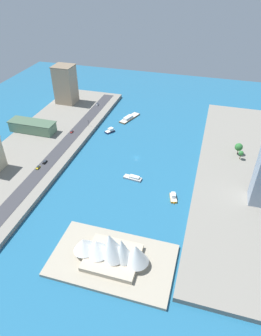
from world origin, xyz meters
TOP-DOWN VIEW (x-y plane):
  - ground_plane at (0.00, 0.00)m, footprint 440.00×440.00m
  - quay_west at (-86.51, 0.00)m, footprint 70.00×240.00m
  - quay_east at (86.51, 0.00)m, footprint 70.00×240.00m
  - peninsula_point at (-14.80, 105.49)m, footprint 69.42×40.89m
  - road_strip at (65.52, 0.00)m, footprint 11.76×228.00m
  - water_taxi_orange at (-38.82, 43.15)m, footprint 6.79×11.29m
  - patrol_launch_navy at (36.50, -35.64)m, footprint 9.17×10.49m
  - barge_flat_brown at (26.53, -67.67)m, footprint 15.97×28.74m
  - yacht_sleek_gray at (-5.24, 29.41)m, footprint 15.40×6.31m
  - terminal_long_green at (104.63, -10.69)m, footprint 44.16×14.97m
  - apartment_midrise_tan at (103.69, -81.99)m, footprint 21.46×20.07m
  - suv_black at (67.79, 33.42)m, footprint 1.95×4.93m
  - pickup_red at (68.59, -18.52)m, footprint 1.91×4.27m
  - taxi_yellow_cab at (69.26, 41.59)m, footprint 1.95×4.68m
  - van_white at (67.87, -82.91)m, footprint 2.01×4.57m
  - traffic_light_waterfront at (58.25, -34.81)m, footprint 0.36×0.36m
  - opera_landmark at (-14.81, 105.49)m, footprint 44.56×25.40m
  - park_tree_cluster at (-81.94, -22.44)m, footprint 7.26×12.66m

SIDE VIEW (x-z plane):
  - ground_plane at x=0.00m, z-range 0.00..0.00m
  - peninsula_point at x=-14.80m, z-range 0.00..2.00m
  - yacht_sleek_gray at x=-5.24m, z-range -0.35..2.69m
  - barge_flat_brown at x=26.53m, z-range -0.54..2.92m
  - water_taxi_orange at x=-38.82m, z-range -0.56..3.23m
  - patrol_launch_navy at x=36.50m, z-range -0.45..3.41m
  - quay_west at x=-86.51m, z-range 0.00..3.55m
  - quay_east at x=86.51m, z-range 0.00..3.55m
  - road_strip at x=65.52m, z-range 3.55..3.70m
  - pickup_red at x=68.59m, z-range 3.69..5.20m
  - suv_black at x=67.79m, z-range 3.70..5.28m
  - van_white at x=67.87m, z-range 3.68..5.36m
  - taxi_yellow_cab at x=69.26m, z-range 3.67..5.41m
  - traffic_light_waterfront at x=58.25m, z-range 4.64..11.14m
  - terminal_long_green at x=104.63m, z-range 3.58..13.77m
  - opera_landmark at x=-14.81m, z-range -0.39..20.24m
  - park_tree_cluster at x=-81.94m, z-range 5.13..15.20m
  - apartment_midrise_tan at x=103.69m, z-range 3.58..44.52m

